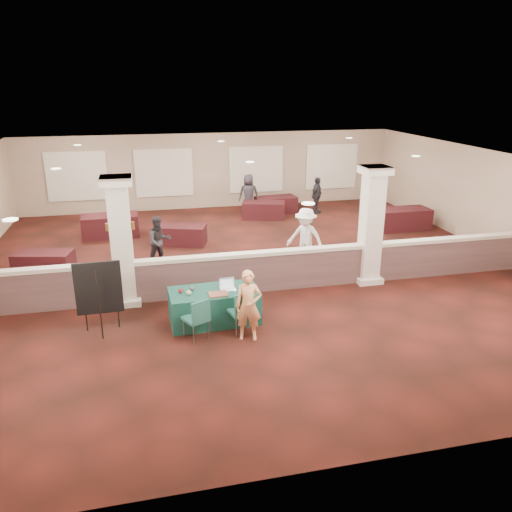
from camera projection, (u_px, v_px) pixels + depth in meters
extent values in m
plane|color=#3F140F|center=(250.00, 271.00, 14.67)|extent=(16.00, 16.00, 0.00)
cube|color=gray|center=(211.00, 171.00, 21.49)|extent=(16.00, 0.04, 3.20)
cube|color=gray|center=(374.00, 367.00, 6.78)|extent=(16.00, 0.04, 3.20)
cube|color=gray|center=(496.00, 203.00, 15.81)|extent=(0.04, 16.00, 3.20)
cube|color=silver|center=(250.00, 161.00, 13.60)|extent=(16.00, 16.00, 0.02)
cube|color=#4C3334|center=(262.00, 273.00, 13.12)|extent=(15.60, 0.20, 1.00)
cube|color=beige|center=(262.00, 253.00, 12.94)|extent=(15.60, 0.28, 0.10)
cube|color=silver|center=(122.00, 242.00, 12.02)|extent=(0.50, 0.50, 3.20)
cube|color=silver|center=(127.00, 300.00, 12.53)|extent=(0.70, 0.70, 0.16)
cube|color=silver|center=(116.00, 181.00, 11.52)|extent=(0.72, 0.72, 0.20)
cube|color=silver|center=(371.00, 226.00, 13.38)|extent=(0.50, 0.50, 3.20)
cube|color=silver|center=(367.00, 278.00, 13.89)|extent=(0.70, 0.70, 0.16)
cube|color=silver|center=(375.00, 170.00, 12.88)|extent=(0.72, 0.72, 0.20)
cylinder|color=brown|center=(108.00, 227.00, 11.83)|extent=(0.12, 0.12, 0.18)
cylinder|color=white|center=(108.00, 227.00, 11.83)|extent=(0.09, 0.09, 0.10)
cylinder|color=brown|center=(132.00, 226.00, 11.95)|extent=(0.12, 0.12, 0.18)
cylinder|color=white|center=(132.00, 226.00, 11.95)|extent=(0.09, 0.09, 0.10)
cube|color=#103B32|center=(214.00, 306.00, 11.46)|extent=(2.05, 1.09, 0.77)
cube|color=#205E51|center=(241.00, 311.00, 10.96)|extent=(0.61, 0.61, 0.07)
cube|color=#205E51|center=(245.00, 304.00, 10.67)|extent=(0.48, 0.17, 0.48)
cylinder|color=slate|center=(236.00, 328.00, 10.78)|extent=(0.03, 0.03, 0.46)
cylinder|color=slate|center=(253.00, 324.00, 10.96)|extent=(0.03, 0.03, 0.46)
cylinder|color=slate|center=(229.00, 320.00, 11.13)|extent=(0.03, 0.03, 0.46)
cylinder|color=slate|center=(245.00, 316.00, 11.31)|extent=(0.03, 0.03, 0.46)
cube|color=#205E51|center=(196.00, 319.00, 10.68)|extent=(0.63, 0.63, 0.06)
cube|color=#205E51|center=(201.00, 311.00, 10.44)|extent=(0.43, 0.25, 0.45)
cylinder|color=slate|center=(193.00, 335.00, 10.51)|extent=(0.03, 0.03, 0.43)
cylinder|color=slate|center=(209.00, 330.00, 10.74)|extent=(0.03, 0.03, 0.43)
cylinder|color=slate|center=(184.00, 328.00, 10.79)|extent=(0.03, 0.03, 0.43)
cylinder|color=slate|center=(199.00, 323.00, 11.03)|extent=(0.03, 0.03, 0.43)
cube|color=black|center=(98.00, 288.00, 10.68)|extent=(0.99, 0.08, 1.18)
cylinder|color=black|center=(84.00, 298.00, 10.90)|extent=(0.03, 0.03, 1.58)
cylinder|color=black|center=(116.00, 295.00, 11.06)|extent=(0.03, 0.03, 1.58)
cylinder|color=black|center=(99.00, 305.00, 10.55)|extent=(0.03, 0.03, 1.58)
imported|color=tan|center=(248.00, 306.00, 10.57)|extent=(0.64, 0.51, 1.56)
cube|color=black|center=(44.00, 263.00, 14.36)|extent=(1.74, 1.15, 0.65)
cube|color=black|center=(182.00, 235.00, 16.95)|extent=(1.77, 1.25, 0.65)
cube|color=black|center=(403.00, 219.00, 18.66)|extent=(1.94, 0.97, 0.78)
cube|color=black|center=(111.00, 226.00, 17.76)|extent=(1.97, 1.03, 0.79)
cube|color=black|center=(264.00, 210.00, 20.13)|extent=(1.84, 1.28, 0.68)
cube|color=black|center=(276.00, 205.00, 21.01)|extent=(1.76, 1.01, 0.68)
imported|color=black|center=(159.00, 241.00, 14.82)|extent=(0.83, 0.63, 1.53)
imported|color=silver|center=(305.00, 238.00, 14.72)|extent=(1.21, 1.15, 1.79)
imported|color=black|center=(317.00, 195.00, 20.80)|extent=(0.92, 0.93, 1.51)
imported|color=black|center=(249.00, 195.00, 20.54)|extent=(0.90, 0.60, 1.69)
cube|color=silver|center=(228.00, 290.00, 11.36)|extent=(0.36, 0.26, 0.02)
cube|color=silver|center=(227.00, 282.00, 11.43)|extent=(0.35, 0.03, 0.23)
cube|color=silver|center=(227.00, 283.00, 11.43)|extent=(0.32, 0.02, 0.20)
cube|color=#B9491D|center=(218.00, 294.00, 11.10)|extent=(0.44, 0.33, 0.03)
sphere|color=beige|center=(189.00, 293.00, 11.08)|extent=(0.12, 0.12, 0.12)
sphere|color=#5F1314|center=(181.00, 291.00, 11.18)|extent=(0.11, 0.11, 0.11)
sphere|color=#444448|center=(192.00, 288.00, 11.32)|extent=(0.11, 0.11, 0.11)
cube|color=#B51413|center=(246.00, 292.00, 11.23)|extent=(0.13, 0.04, 0.01)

